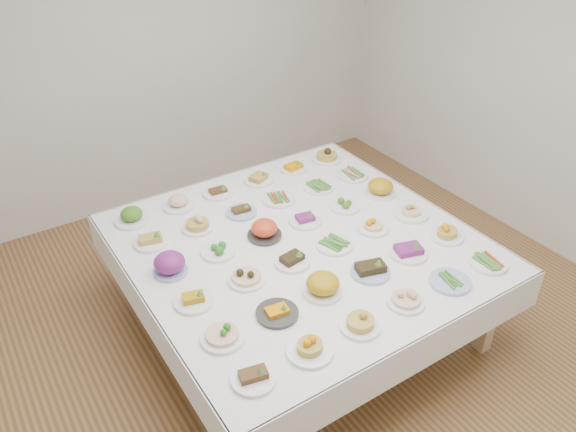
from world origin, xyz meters
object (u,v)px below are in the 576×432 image
dish_0 (253,376)px  dish_35 (327,153)px  display_table (300,249)px  dish_18 (170,264)px

dish_0 → dish_35: (1.75, 1.75, 0.04)m
display_table → dish_0: (-0.88, -0.88, 0.10)m
dish_0 → dish_18: 1.05m
display_table → dish_35: (0.88, 0.88, 0.13)m
dish_0 → dish_18: size_ratio=0.95×
display_table → dish_35: bearing=45.0°
dish_18 → dish_0: bearing=-89.6°
dish_18 → dish_35: 1.90m
display_table → dish_18: (-0.89, 0.17, 0.13)m
display_table → dish_0: 1.24m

